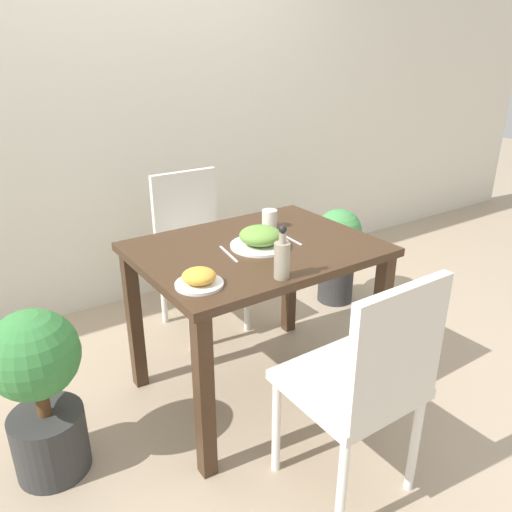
{
  "coord_description": "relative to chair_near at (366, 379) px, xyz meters",
  "views": [
    {
      "loc": [
        -1.14,
        -1.68,
        1.54
      ],
      "look_at": [
        0.0,
        0.0,
        0.7
      ],
      "focal_mm": 35.0,
      "sensor_mm": 36.0,
      "label": 1
    }
  ],
  "objects": [
    {
      "name": "potted_plant_right",
      "position": [
        1.0,
        1.21,
        -0.16
      ],
      "size": [
        0.29,
        0.29,
        0.62
      ],
      "color": "#333333",
      "rests_on": "ground_plane"
    },
    {
      "name": "sauce_bottle",
      "position": [
        -0.05,
        0.41,
        0.31
      ],
      "size": [
        0.06,
        0.06,
        0.21
      ],
      "color": "gray",
      "rests_on": "dining_table"
    },
    {
      "name": "chair_far",
      "position": [
        0.13,
        1.47,
        0.0
      ],
      "size": [
        0.42,
        0.42,
        0.9
      ],
      "color": "silver",
      "rests_on": "ground_plane"
    },
    {
      "name": "fork_utensil",
      "position": [
        -0.1,
        0.72,
        0.24
      ],
      "size": [
        0.04,
        0.19,
        0.0
      ],
      "rotation": [
        0.0,
        0.0,
        1.41
      ],
      "color": "silver",
      "rests_on": "dining_table"
    },
    {
      "name": "food_plate",
      "position": [
        0.06,
        0.72,
        0.27
      ],
      "size": [
        0.26,
        0.26,
        0.09
      ],
      "color": "white",
      "rests_on": "dining_table"
    },
    {
      "name": "drink_cup",
      "position": [
        0.24,
        0.9,
        0.28
      ],
      "size": [
        0.07,
        0.07,
        0.09
      ],
      "color": "silver",
      "rests_on": "dining_table"
    },
    {
      "name": "wall_back",
      "position": [
        0.05,
        2.02,
        0.79
      ],
      "size": [
        8.0,
        0.05,
        2.6
      ],
      "color": "silver",
      "rests_on": "ground_plane"
    },
    {
      "name": "ground_plane",
      "position": [
        0.05,
        0.74,
        -0.51
      ],
      "size": [
        16.0,
        16.0,
        0.0
      ],
      "primitive_type": "plane",
      "color": "tan"
    },
    {
      "name": "side_plate",
      "position": [
        -0.34,
        0.52,
        0.26
      ],
      "size": [
        0.18,
        0.18,
        0.07
      ],
      "color": "white",
      "rests_on": "dining_table"
    },
    {
      "name": "dining_table",
      "position": [
        0.05,
        0.74,
        0.12
      ],
      "size": [
        1.02,
        0.78,
        0.75
      ],
      "color": "#3D2819",
      "rests_on": "ground_plane"
    },
    {
      "name": "potted_plant_left",
      "position": [
        -0.9,
        0.76,
        -0.13
      ],
      "size": [
        0.33,
        0.33,
        0.7
      ],
      "color": "#333333",
      "rests_on": "ground_plane"
    },
    {
      "name": "spoon_utensil",
      "position": [
        0.22,
        0.72,
        0.24
      ],
      "size": [
        0.02,
        0.18,
        0.0
      ],
      "rotation": [
        0.0,
        0.0,
        1.52
      ],
      "color": "silver",
      "rests_on": "dining_table"
    },
    {
      "name": "chair_near",
      "position": [
        0.0,
        0.0,
        0.0
      ],
      "size": [
        0.42,
        0.42,
        0.9
      ],
      "rotation": [
        0.0,
        0.0,
        3.14
      ],
      "color": "silver",
      "rests_on": "ground_plane"
    }
  ]
}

